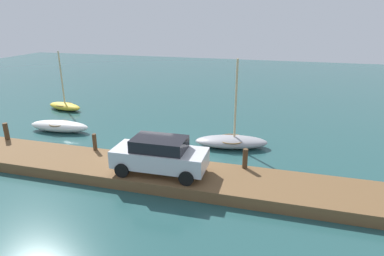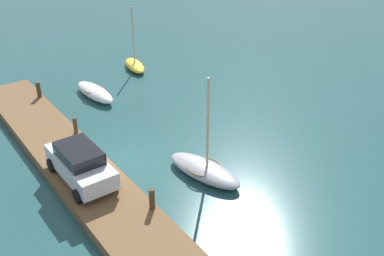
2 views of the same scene
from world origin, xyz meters
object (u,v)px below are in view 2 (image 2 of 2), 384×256
(rowboat_grey, at_px, (204,169))
(mooring_post_west, at_px, (39,90))
(parked_car, at_px, (80,163))
(mooring_post_mid_east, at_px, (152,199))
(mooring_post_mid_west, at_px, (75,125))
(rowboat_white, at_px, (95,92))
(rowboat_yellow, at_px, (135,65))

(rowboat_grey, bearing_deg, mooring_post_west, -175.25)
(mooring_post_west, xyz_separation_m, parked_car, (9.97, -1.51, 0.37))
(mooring_post_mid_east, bearing_deg, mooring_post_mid_west, 180.00)
(mooring_post_west, height_order, mooring_post_mid_west, mooring_post_west)
(rowboat_grey, distance_m, rowboat_white, 11.37)
(mooring_post_mid_west, bearing_deg, mooring_post_west, 180.00)
(rowboat_white, height_order, mooring_post_west, mooring_post_west)
(rowboat_grey, distance_m, mooring_post_west, 12.94)
(rowboat_grey, distance_m, mooring_post_mid_west, 7.64)
(mooring_post_mid_west, distance_m, mooring_post_mid_east, 7.92)
(mooring_post_mid_east, bearing_deg, mooring_post_west, 180.00)
(rowboat_white, height_order, parked_car, parked_car)
(rowboat_yellow, height_order, rowboat_white, rowboat_yellow)
(rowboat_grey, height_order, mooring_post_mid_west, rowboat_grey)
(rowboat_yellow, relative_size, parked_car, 1.10)
(rowboat_grey, xyz_separation_m, parked_car, (-2.43, -5.14, 1.01))
(rowboat_yellow, bearing_deg, parked_car, -25.48)
(rowboat_grey, height_order, mooring_post_west, rowboat_grey)
(rowboat_grey, relative_size, rowboat_white, 1.24)
(mooring_post_mid_west, xyz_separation_m, parked_car, (4.26, -1.51, 0.41))
(rowboat_grey, distance_m, mooring_post_mid_east, 3.88)
(rowboat_white, distance_m, mooring_post_mid_west, 5.72)
(rowboat_yellow, bearing_deg, rowboat_grey, -3.64)
(mooring_post_mid_east, relative_size, parked_car, 0.22)
(mooring_post_mid_west, xyz_separation_m, mooring_post_mid_east, (7.92, 0.00, 0.03))
(mooring_post_west, xyz_separation_m, mooring_post_mid_east, (13.62, 0.00, -0.02))
(rowboat_white, distance_m, mooring_post_west, 3.47)
(mooring_post_west, distance_m, parked_car, 10.09)
(mooring_post_mid_west, bearing_deg, rowboat_yellow, 134.05)
(rowboat_white, relative_size, parked_car, 0.97)
(rowboat_yellow, xyz_separation_m, mooring_post_mid_east, (15.50, -7.84, 0.64))
(rowboat_grey, relative_size, mooring_post_mid_east, 5.39)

